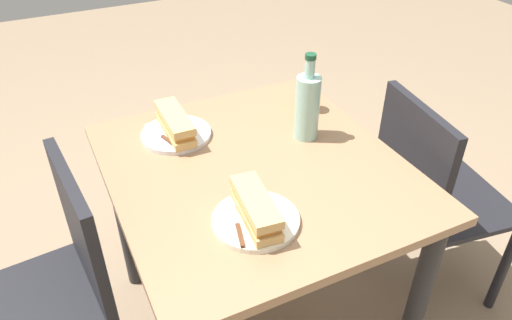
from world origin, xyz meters
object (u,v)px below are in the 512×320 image
Objects in this scene: plate_near at (176,134)px; knife_near at (163,136)px; chair_far at (58,289)px; knife_far at (237,225)px; dining_table at (256,198)px; plate_far at (256,220)px; chair_near at (428,194)px; beer_glass at (304,94)px; water_bottle at (307,106)px; baguette_sandwich_far at (256,208)px; baguette_sandwich_near at (175,123)px.

knife_near is (-0.01, 0.05, 0.01)m from plate_near.
chair_far reaches higher than knife_far.
dining_table is 4.06× the size of plate_far.
plate_near is (0.38, 0.78, 0.25)m from chair_near.
plate_near is 1.86× the size of beer_glass.
water_bottle reaches higher than chair_near.
plate_near is 1.04× the size of baguette_sandwich_far.
knife_far is (-0.49, 0.00, 0.01)m from plate_near.
beer_glass is (-0.02, -0.51, 0.04)m from knife_near.
plate_near is at bearing -61.14° from chair_far.
chair_far is (0.01, 0.61, -0.11)m from dining_table.
chair_far is 3.93× the size of baguette_sandwich_far.
chair_far is 0.59m from baguette_sandwich_near.
knife_near is 0.51m from beer_glass.
chair_far reaches higher than knife_near.
water_bottle reaches higher than knife_near.
chair_far reaches higher than baguette_sandwich_near.
plate_near reaches higher than dining_table.
plate_far is at bearing 153.93° from dining_table.
dining_table is 0.63m from chair_far.
chair_far is 0.63m from baguette_sandwich_far.
dining_table is at bearing 127.76° from beer_glass.
beer_glass is at bearing -93.40° from baguette_sandwich_near.
knife_far is 0.49m from water_bottle.
water_bottle is (-0.18, -0.38, 0.06)m from baguette_sandwich_near.
baguette_sandwich_far reaches higher than knife_far.
knife_near is 0.48m from baguette_sandwich_far.
baguette_sandwich_near is at bearing 86.60° from beer_glass.
chair_near is 7.04× the size of beer_glass.
chair_near is at bearing -101.06° from dining_table.
water_bottle is at bearing -47.16° from plate_far.
water_bottle is at bearing -85.22° from chair_far.
baguette_sandwich_far is 0.61m from beer_glass.
plate_near is at bearing 6.15° from plate_far.
knife_far is at bearing 97.92° from chair_near.
baguette_sandwich_near is (0.25, -0.45, 0.29)m from chair_far.
chair_near is (-0.12, -0.62, -0.11)m from dining_table.
knife_near is at bearing 5.56° from knife_far.
knife_far is (-0.11, 0.78, 0.26)m from chair_near.
baguette_sandwich_near reaches higher than dining_table.
knife_far reaches higher than dining_table.
baguette_sandwich_far is at bearing 132.84° from water_bottle.
knife_near reaches higher than plate_near.
chair_near is 0.83m from knife_far.
plate_near is at bearing -90.00° from baguette_sandwich_near.
chair_near is at bearing -82.08° from knife_far.
chair_near reaches higher than dining_table.
dining_table is at bearing -26.07° from plate_far.
chair_far reaches higher than baguette_sandwich_far.
baguette_sandwich_near is 1.90× the size of beer_glass.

